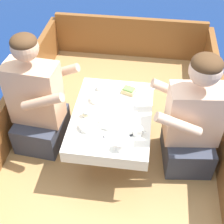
% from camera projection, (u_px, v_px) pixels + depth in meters
% --- Properties ---
extents(ground_plane, '(60.00, 60.00, 0.00)m').
position_uv_depth(ground_plane, '(112.00, 169.00, 2.85)').
color(ground_plane, navy).
extents(boat_deck, '(1.83, 3.08, 0.27)m').
position_uv_depth(boat_deck, '(112.00, 160.00, 2.76)').
color(boat_deck, '#A87F4C').
rests_on(boat_deck, ground_plane).
extents(gunwale_port, '(0.06, 3.08, 0.41)m').
position_uv_depth(gunwale_port, '(7.00, 123.00, 2.61)').
color(gunwale_port, brown).
rests_on(gunwale_port, boat_deck).
extents(gunwale_starboard, '(0.06, 3.08, 0.41)m').
position_uv_depth(gunwale_starboard, '(224.00, 145.00, 2.43)').
color(gunwale_starboard, brown).
rests_on(gunwale_starboard, boat_deck).
extents(bow_coaming, '(1.71, 0.06, 0.47)m').
position_uv_depth(bow_coaming, '(130.00, 37.00, 3.60)').
color(bow_coaming, brown).
rests_on(bow_coaming, boat_deck).
extents(cockpit_table, '(0.61, 0.86, 0.41)m').
position_uv_depth(cockpit_table, '(112.00, 118.00, 2.43)').
color(cockpit_table, '#B2B2B7').
rests_on(cockpit_table, boat_deck).
extents(person_port, '(0.55, 0.48, 1.02)m').
position_uv_depth(person_port, '(37.00, 104.00, 2.48)').
color(person_port, '#333847').
rests_on(person_port, boat_deck).
extents(person_starboard, '(0.56, 0.49, 1.00)m').
position_uv_depth(person_starboard, '(192.00, 123.00, 2.32)').
color(person_starboard, '#333847').
rests_on(person_starboard, boat_deck).
extents(plate_sandwich, '(0.18, 0.18, 0.01)m').
position_uv_depth(plate_sandwich, '(129.00, 93.00, 2.57)').
color(plate_sandwich, white).
rests_on(plate_sandwich, cockpit_table).
extents(plate_bread, '(0.16, 0.16, 0.01)m').
position_uv_depth(plate_bread, '(127.00, 109.00, 2.43)').
color(plate_bread, white).
rests_on(plate_bread, cockpit_table).
extents(sandwich, '(0.13, 0.11, 0.05)m').
position_uv_depth(sandwich, '(129.00, 91.00, 2.55)').
color(sandwich, '#E0BC7F').
rests_on(sandwich, plate_sandwich).
extents(bowl_port_near, '(0.13, 0.13, 0.04)m').
position_uv_depth(bowl_port_near, '(88.00, 125.00, 2.27)').
color(bowl_port_near, white).
rests_on(bowl_port_near, cockpit_table).
extents(bowl_starboard_near, '(0.14, 0.14, 0.04)m').
position_uv_depth(bowl_starboard_near, '(109.00, 122.00, 2.30)').
color(bowl_starboard_near, white).
rests_on(bowl_starboard_near, cockpit_table).
extents(bowl_center_far, '(0.12, 0.12, 0.04)m').
position_uv_depth(bowl_center_far, '(105.00, 87.00, 2.60)').
color(bowl_center_far, white).
rests_on(bowl_center_far, cockpit_table).
extents(bowl_port_far, '(0.12, 0.12, 0.04)m').
position_uv_depth(bowl_port_far, '(98.00, 98.00, 2.50)').
color(bowl_port_far, white).
rests_on(bowl_port_far, cockpit_table).
extents(coffee_cup_port, '(0.10, 0.07, 0.06)m').
position_uv_depth(coffee_cup_port, '(138.00, 131.00, 2.22)').
color(coffee_cup_port, white).
rests_on(coffee_cup_port, cockpit_table).
extents(coffee_cup_starboard, '(0.10, 0.07, 0.07)m').
position_uv_depth(coffee_cup_starboard, '(120.00, 145.00, 2.12)').
color(coffee_cup_starboard, white).
rests_on(coffee_cup_starboard, cockpit_table).
extents(tin_can, '(0.07, 0.07, 0.05)m').
position_uv_depth(tin_can, '(87.00, 113.00, 2.36)').
color(tin_can, silver).
rests_on(tin_can, cockpit_table).
extents(utensil_spoon_starboard, '(0.10, 0.15, 0.01)m').
position_uv_depth(utensil_spoon_starboard, '(144.00, 97.00, 2.54)').
color(utensil_spoon_starboard, silver).
rests_on(utensil_spoon_starboard, cockpit_table).
extents(utensil_knife_starboard, '(0.17, 0.02, 0.00)m').
position_uv_depth(utensil_knife_starboard, '(104.00, 137.00, 2.22)').
color(utensil_knife_starboard, silver).
rests_on(utensil_knife_starboard, cockpit_table).
extents(utensil_knife_port, '(0.07, 0.16, 0.00)m').
position_uv_depth(utensil_knife_port, '(105.00, 145.00, 2.17)').
color(utensil_knife_port, silver).
rests_on(utensil_knife_port, cockpit_table).
extents(utensil_fork_port, '(0.15, 0.11, 0.00)m').
position_uv_depth(utensil_fork_port, '(126.00, 138.00, 2.21)').
color(utensil_fork_port, silver).
rests_on(utensil_fork_port, cockpit_table).
extents(utensil_spoon_center, '(0.17, 0.04, 0.01)m').
position_uv_depth(utensil_spoon_center, '(148.00, 89.00, 2.62)').
color(utensil_spoon_center, silver).
rests_on(utensil_spoon_center, cockpit_table).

